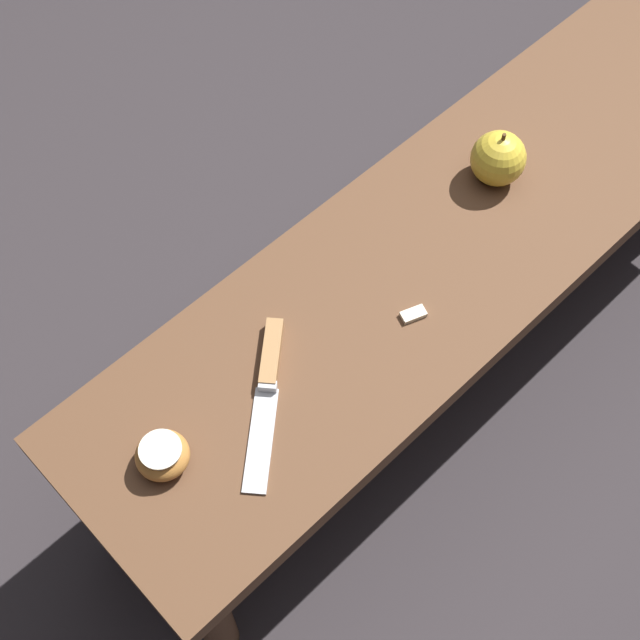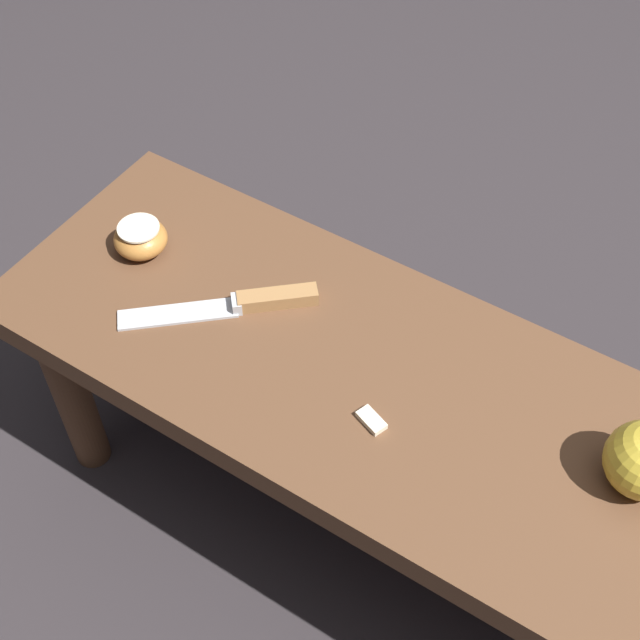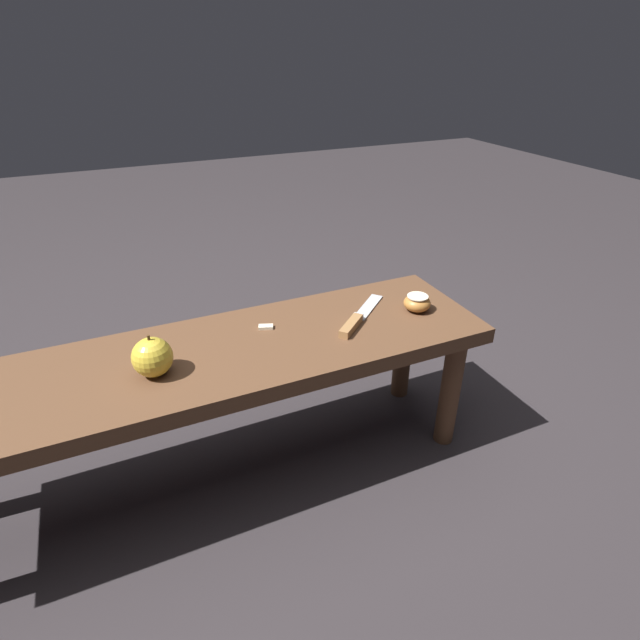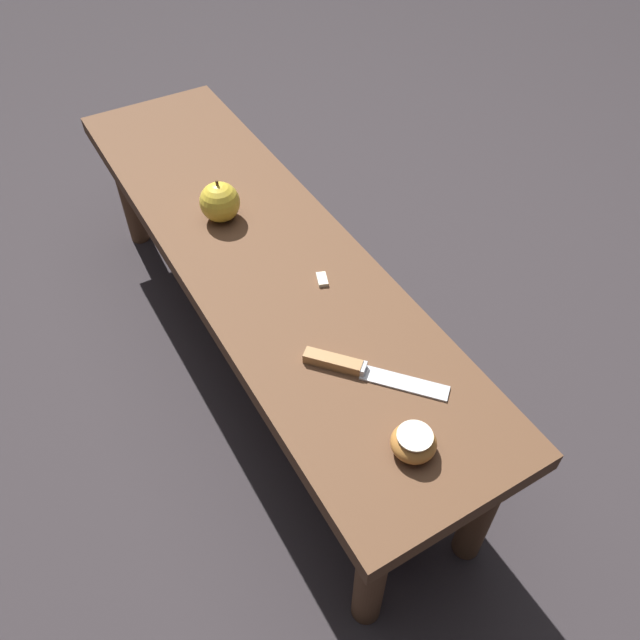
{
  "view_description": "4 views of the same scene",
  "coord_description": "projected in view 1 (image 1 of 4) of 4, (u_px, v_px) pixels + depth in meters",
  "views": [
    {
      "loc": [
        -0.72,
        -0.44,
        1.49
      ],
      "look_at": [
        -0.28,
        0.02,
        0.43
      ],
      "focal_mm": 50.0,
      "sensor_mm": 36.0,
      "label": 1
    },
    {
      "loc": [
        0.09,
        -0.56,
        1.25
      ],
      "look_at": [
        -0.28,
        0.02,
        0.43
      ],
      "focal_mm": 50.0,
      "sensor_mm": 36.0,
      "label": 2
    },
    {
      "loc": [
        0.15,
        0.98,
        1.02
      ],
      "look_at": [
        -0.28,
        0.02,
        0.43
      ],
      "focal_mm": 28.0,
      "sensor_mm": 36.0,
      "label": 3
    },
    {
      "loc": [
        -0.93,
        0.4,
        1.24
      ],
      "look_at": [
        -0.28,
        0.02,
        0.43
      ],
      "focal_mm": 35.0,
      "sensor_mm": 36.0,
      "label": 4
    }
  ],
  "objects": [
    {
      "name": "knife",
      "position": [
        268.0,
        377.0,
        1.22
      ],
      "size": [
        0.21,
        0.19,
        0.02
      ],
      "rotation": [
        0.0,
        0.0,
        -2.42
      ],
      "color": "#B7BABF",
      "rests_on": "wooden_bench"
    },
    {
      "name": "apple_whole",
      "position": [
        498.0,
        158.0,
        1.38
      ],
      "size": [
        0.09,
        0.09,
        0.1
      ],
      "color": "gold",
      "rests_on": "wooden_bench"
    },
    {
      "name": "apple_cut",
      "position": [
        162.0,
        455.0,
        1.15
      ],
      "size": [
        0.07,
        0.07,
        0.04
      ],
      "color": "#B27233",
      "rests_on": "wooden_bench"
    },
    {
      "name": "wooden_bench",
      "position": [
        457.0,
        248.0,
        1.41
      ],
      "size": [
        1.39,
        0.36,
        0.39
      ],
      "color": "brown",
      "rests_on": "ground_plane"
    },
    {
      "name": "apple_slice_near_knife",
      "position": [
        413.0,
        314.0,
        1.28
      ],
      "size": [
        0.04,
        0.03,
        0.01
      ],
      "color": "beige",
      "rests_on": "wooden_bench"
    },
    {
      "name": "ground_plane",
      "position": [
        433.0,
        351.0,
        1.7
      ],
      "size": [
        8.0,
        8.0,
        0.0
      ],
      "primitive_type": "plane",
      "color": "#2D282B"
    }
  ]
}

